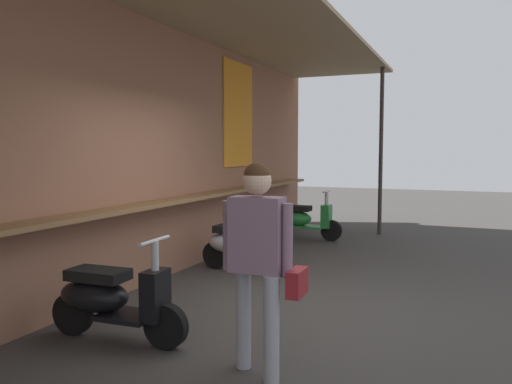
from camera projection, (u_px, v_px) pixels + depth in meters
name	position (u px, v px, depth m)	size (l,w,h in m)	color
ground_plane	(278.00, 308.00, 5.60)	(36.29, 36.29, 0.00)	#383533
market_stall_facade	(134.00, 132.00, 6.15)	(12.96, 2.47, 3.52)	#8C5B44
scooter_black	(110.00, 298.00, 4.62)	(0.46, 1.40, 0.97)	black
scooter_silver	(241.00, 244.00, 7.27)	(0.47, 1.40, 0.97)	#B2B5BA
scooter_green	(302.00, 219.00, 9.92)	(0.46, 1.40, 0.97)	#237533
shopper_with_handbag	(259.00, 248.00, 3.84)	(0.30, 0.65, 1.65)	#999EA8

